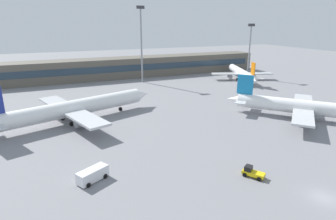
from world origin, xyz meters
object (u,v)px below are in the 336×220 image
(service_van_white, at_px, (93,175))
(floodlight_tower_west, at_px, (250,47))
(baggage_tug_yellow, at_px, (252,172))
(floodlight_tower_east, at_px, (141,40))
(airplane_far, at_px, (241,73))
(airplane_mid, at_px, (75,108))
(airplane_near, at_px, (309,108))

(service_van_white, distance_m, floodlight_tower_west, 103.47)
(baggage_tug_yellow, bearing_deg, floodlight_tower_east, 84.62)
(airplane_far, height_order, baggage_tug_yellow, airplane_far)
(floodlight_tower_west, bearing_deg, airplane_mid, -158.25)
(airplane_far, bearing_deg, floodlight_tower_west, 23.52)
(floodlight_tower_west, distance_m, floodlight_tower_east, 49.46)
(airplane_far, xyz_separation_m, floodlight_tower_west, (5.44, 2.37, 11.13))
(floodlight_tower_west, bearing_deg, airplane_far, -156.48)
(airplane_mid, bearing_deg, baggage_tug_yellow, -59.39)
(airplane_far, xyz_separation_m, baggage_tug_yellow, (-50.73, -70.09, -2.10))
(airplane_near, bearing_deg, airplane_mid, 157.92)
(airplane_far, distance_m, service_van_white, 96.95)
(airplane_near, height_order, service_van_white, airplane_near)
(floodlight_tower_west, bearing_deg, airplane_near, -113.37)
(airplane_mid, height_order, service_van_white, airplane_mid)
(service_van_white, bearing_deg, airplane_near, 8.41)
(airplane_near, xyz_separation_m, airplane_mid, (-56.42, 22.89, 0.30))
(baggage_tug_yellow, xyz_separation_m, floodlight_tower_east, (7.66, 81.40, 16.79))
(airplane_near, distance_m, floodlight_tower_west, 60.72)
(airplane_near, bearing_deg, floodlight_tower_east, 111.25)
(airplane_far, bearing_deg, floodlight_tower_east, 165.29)
(airplane_far, xyz_separation_m, service_van_white, (-75.38, -60.93, -1.79))
(floodlight_tower_east, bearing_deg, airplane_mid, -127.70)
(floodlight_tower_west, bearing_deg, service_van_white, -141.93)
(airplane_mid, relative_size, baggage_tug_yellow, 11.94)
(airplane_near, relative_size, airplane_mid, 0.75)
(floodlight_tower_east, bearing_deg, airplane_far, -14.71)
(baggage_tug_yellow, distance_m, floodlight_tower_east, 83.46)
(floodlight_tower_east, bearing_deg, floodlight_tower_west, -10.44)
(baggage_tug_yellow, distance_m, service_van_white, 26.30)
(airplane_near, relative_size, floodlight_tower_east, 1.10)
(airplane_near, height_order, floodlight_tower_east, floodlight_tower_east)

